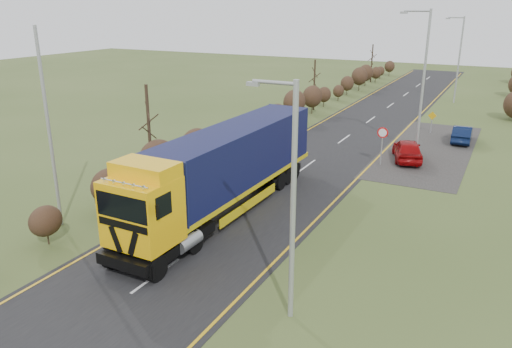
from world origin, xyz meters
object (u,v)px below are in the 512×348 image
Objects in this scene: car_blue_sedan at (462,134)px; speed_sign at (382,138)px; car_red_hatchback at (407,150)px; lorry at (225,166)px; streetlight_near at (291,195)px.

car_blue_sedan is 1.51× the size of speed_sign.
speed_sign is at bearing 38.45° from car_red_hatchback.
streetlight_near reaches higher than lorry.
car_blue_sedan is at bearing 64.84° from speed_sign.
car_red_hatchback is at bearing 65.49° from lorry.
car_blue_sedan is (9.29, 20.50, -1.83)m from lorry.
lorry reaches higher than car_blue_sedan.
lorry is 6.04× the size of speed_sign.
lorry is 3.99× the size of car_blue_sedan.
car_blue_sedan is at bearing 84.30° from streetlight_near.
car_blue_sedan is (2.82, 6.91, -0.10)m from car_red_hatchback.
lorry is 15.15m from car_red_hatchback.
streetlight_near is (6.56, -6.86, 1.95)m from lorry.
speed_sign is at bearing 62.68° from car_blue_sedan.
car_red_hatchback is 1.11× the size of car_blue_sedan.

